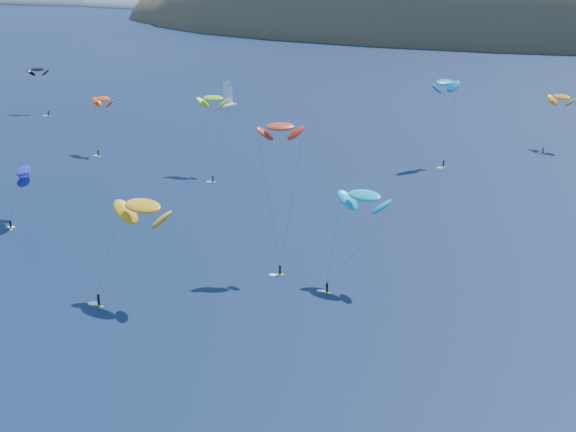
% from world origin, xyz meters
% --- Properties ---
extents(island, '(730.00, 300.00, 210.00)m').
position_xyz_m(island, '(39.40, 562.36, -10.74)').
color(island, '#3D3526').
rests_on(island, ground).
extents(headland, '(460.00, 250.00, 60.00)m').
position_xyz_m(headland, '(-445.26, 750.08, -3.36)').
color(headland, slate).
rests_on(headland, ground).
extents(sailboat, '(9.16, 8.54, 10.93)m').
position_xyz_m(sailboat, '(-64.18, 216.58, 0.92)').
color(sailboat, white).
rests_on(sailboat, ground).
extents(kitesurfer_1, '(8.40, 8.67, 17.42)m').
position_xyz_m(kitesurfer_1, '(-69.89, 142.57, 15.23)').
color(kitesurfer_1, '#F5FA1B').
rests_on(kitesurfer_1, ground).
extents(kitesurfer_2, '(12.43, 10.58, 18.96)m').
position_xyz_m(kitesurfer_2, '(-10.12, 57.87, 15.82)').
color(kitesurfer_2, '#F5FA1B').
rests_on(kitesurfer_2, ground).
extents(kitesurfer_3, '(9.26, 13.46, 21.30)m').
position_xyz_m(kitesurfer_3, '(-32.44, 134.77, 19.00)').
color(kitesurfer_3, '#F5FA1B').
rests_on(kitesurfer_3, ground).
extents(kitesurfer_4, '(8.79, 9.92, 24.49)m').
position_xyz_m(kitesurfer_4, '(22.18, 161.44, 21.88)').
color(kitesurfer_4, '#F5FA1B').
rests_on(kitesurfer_4, ground).
extents(kitesurfer_5, '(10.43, 11.24, 18.26)m').
position_xyz_m(kitesurfer_5, '(22.18, 76.22, 15.57)').
color(kitesurfer_5, '#F5FA1B').
rests_on(kitesurfer_5, ground).
extents(kitesurfer_9, '(8.57, 8.08, 28.17)m').
position_xyz_m(kitesurfer_9, '(6.43, 77.87, 25.91)').
color(kitesurfer_9, '#F5FA1B').
rests_on(kitesurfer_9, ground).
extents(kitesurfer_10, '(9.64, 12.30, 13.87)m').
position_xyz_m(kitesurfer_10, '(-53.30, 84.08, 11.04)').
color(kitesurfer_10, '#F5FA1B').
rests_on(kitesurfer_10, ground).
extents(kitesurfer_11, '(9.31, 13.36, 17.28)m').
position_xyz_m(kitesurfer_11, '(51.30, 190.51, 14.87)').
color(kitesurfer_11, '#F5FA1B').
rests_on(kitesurfer_11, ground).
extents(kitesurfer_12, '(11.36, 8.53, 17.14)m').
position_xyz_m(kitesurfer_12, '(-122.78, 185.93, 15.01)').
color(kitesurfer_12, '#F5FA1B').
rests_on(kitesurfer_12, ground).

